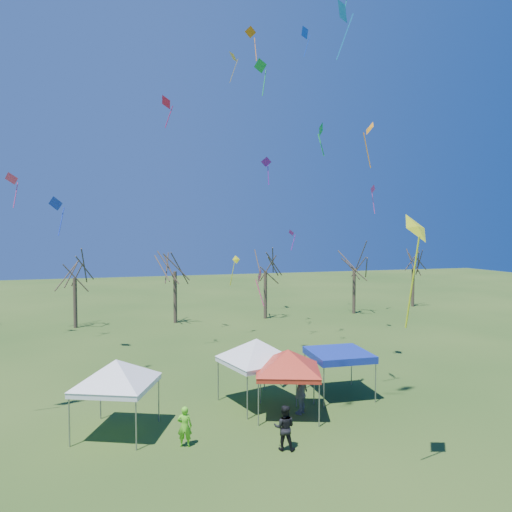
{
  "coord_description": "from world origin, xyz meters",
  "views": [
    {
      "loc": [
        -7.15,
        -16.6,
        8.06
      ],
      "look_at": [
        -1.24,
        3.0,
        7.03
      ],
      "focal_mm": 32.0,
      "sensor_mm": 36.0,
      "label": 1
    }
  ],
  "objects_px": {
    "person_grey": "(301,394)",
    "person_green": "(185,426)",
    "tree_4": "(354,253)",
    "tent_white_mid": "(257,343)",
    "tent_white_west": "(116,365)",
    "tent_red": "(288,354)",
    "tree_2": "(175,253)",
    "tree_5": "(413,254)",
    "tree_1": "(74,260)",
    "person_dark": "(284,427)",
    "tent_blue": "(339,355)",
    "tree_3": "(265,254)"
  },
  "relations": [
    {
      "from": "tent_white_mid",
      "to": "tent_blue",
      "type": "relative_size",
      "value": 1.32
    },
    {
      "from": "tree_2",
      "to": "person_grey",
      "type": "bearing_deg",
      "value": -82.61
    },
    {
      "from": "tree_5",
      "to": "tent_white_west",
      "type": "xyz_separation_m",
      "value": [
        -31.04,
        -23.86,
        -2.92
      ]
    },
    {
      "from": "person_grey",
      "to": "person_green",
      "type": "distance_m",
      "value": 5.65
    },
    {
      "from": "tent_white_west",
      "to": "tent_blue",
      "type": "xyz_separation_m",
      "value": [
        10.53,
        1.34,
        -0.78
      ]
    },
    {
      "from": "tree_2",
      "to": "person_dark",
      "type": "bearing_deg",
      "value": -87.7
    },
    {
      "from": "tent_blue",
      "to": "person_green",
      "type": "relative_size",
      "value": 1.93
    },
    {
      "from": "tent_red",
      "to": "person_grey",
      "type": "relative_size",
      "value": 2.05
    },
    {
      "from": "tree_4",
      "to": "tent_white_mid",
      "type": "height_order",
      "value": "tree_4"
    },
    {
      "from": "tree_4",
      "to": "person_grey",
      "type": "height_order",
      "value": "tree_4"
    },
    {
      "from": "tree_4",
      "to": "tent_red",
      "type": "bearing_deg",
      "value": -125.05
    },
    {
      "from": "tree_2",
      "to": "tree_5",
      "type": "relative_size",
      "value": 1.1
    },
    {
      "from": "tree_2",
      "to": "tent_blue",
      "type": "bearing_deg",
      "value": -75.02
    },
    {
      "from": "tree_1",
      "to": "tent_red",
      "type": "bearing_deg",
      "value": -64.65
    },
    {
      "from": "tent_red",
      "to": "person_dark",
      "type": "xyz_separation_m",
      "value": [
        -1.29,
        -3.05,
        -1.89
      ]
    },
    {
      "from": "person_dark",
      "to": "tent_white_mid",
      "type": "bearing_deg",
      "value": -68.98
    },
    {
      "from": "tent_white_west",
      "to": "person_dark",
      "type": "bearing_deg",
      "value": -28.36
    },
    {
      "from": "tent_blue",
      "to": "person_dark",
      "type": "height_order",
      "value": "tent_blue"
    },
    {
      "from": "tree_4",
      "to": "tent_blue",
      "type": "bearing_deg",
      "value": -120.7
    },
    {
      "from": "tree_2",
      "to": "person_green",
      "type": "height_order",
      "value": "tree_2"
    },
    {
      "from": "tree_1",
      "to": "tree_4",
      "type": "xyz_separation_m",
      "value": [
        26.12,
        -0.65,
        0.27
      ]
    },
    {
      "from": "tent_blue",
      "to": "person_dark",
      "type": "xyz_separation_m",
      "value": [
        -4.56,
        -4.56,
        -1.2
      ]
    },
    {
      "from": "tree_4",
      "to": "person_dark",
      "type": "bearing_deg",
      "value": -123.72
    },
    {
      "from": "tree_4",
      "to": "tree_3",
      "type": "bearing_deg",
      "value": 179.74
    },
    {
      "from": "tree_1",
      "to": "tree_4",
      "type": "bearing_deg",
      "value": -1.42
    },
    {
      "from": "person_grey",
      "to": "person_green",
      "type": "height_order",
      "value": "person_grey"
    },
    {
      "from": "tree_2",
      "to": "tree_5",
      "type": "bearing_deg",
      "value": 3.7
    },
    {
      "from": "tree_4",
      "to": "tree_5",
      "type": "xyz_separation_m",
      "value": [
        8.37,
        2.06,
        -0.33
      ]
    },
    {
      "from": "person_dark",
      "to": "tree_4",
      "type": "bearing_deg",
      "value": -98.55
    },
    {
      "from": "person_dark",
      "to": "tent_blue",
      "type": "bearing_deg",
      "value": -109.78
    },
    {
      "from": "tree_5",
      "to": "tent_red",
      "type": "height_order",
      "value": "tree_5"
    },
    {
      "from": "tent_red",
      "to": "tree_5",
      "type": "bearing_deg",
      "value": 45.31
    },
    {
      "from": "tree_1",
      "to": "tent_red",
      "type": "relative_size",
      "value": 2.09
    },
    {
      "from": "person_grey",
      "to": "tree_2",
      "type": "bearing_deg",
      "value": -123.67
    },
    {
      "from": "tree_2",
      "to": "tree_5",
      "type": "height_order",
      "value": "tree_2"
    },
    {
      "from": "tree_3",
      "to": "person_grey",
      "type": "height_order",
      "value": "tree_3"
    },
    {
      "from": "tent_white_west",
      "to": "person_grey",
      "type": "relative_size",
      "value": 2.07
    },
    {
      "from": "person_green",
      "to": "person_dark",
      "type": "xyz_separation_m",
      "value": [
        3.52,
        -1.33,
        0.07
      ]
    },
    {
      "from": "tree_2",
      "to": "tent_white_mid",
      "type": "relative_size",
      "value": 2.1
    },
    {
      "from": "tent_blue",
      "to": "tree_3",
      "type": "bearing_deg",
      "value": 82.16
    },
    {
      "from": "person_dark",
      "to": "tent_red",
      "type": "bearing_deg",
      "value": -87.8
    },
    {
      "from": "tent_red",
      "to": "tree_2",
      "type": "bearing_deg",
      "value": 95.91
    },
    {
      "from": "person_green",
      "to": "tent_red",
      "type": "bearing_deg",
      "value": -143.42
    },
    {
      "from": "tent_white_west",
      "to": "tent_red",
      "type": "distance_m",
      "value": 7.27
    },
    {
      "from": "tree_3",
      "to": "person_green",
      "type": "height_order",
      "value": "tree_3"
    },
    {
      "from": "tree_5",
      "to": "person_green",
      "type": "distance_m",
      "value": 38.8
    },
    {
      "from": "tree_1",
      "to": "tent_white_mid",
      "type": "bearing_deg",
      "value": -65.04
    },
    {
      "from": "tree_2",
      "to": "tent_white_west",
      "type": "distance_m",
      "value": 22.98
    },
    {
      "from": "tree_3",
      "to": "tree_5",
      "type": "bearing_deg",
      "value": 6.52
    },
    {
      "from": "tree_3",
      "to": "tent_white_mid",
      "type": "distance_m",
      "value": 21.78
    }
  ]
}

